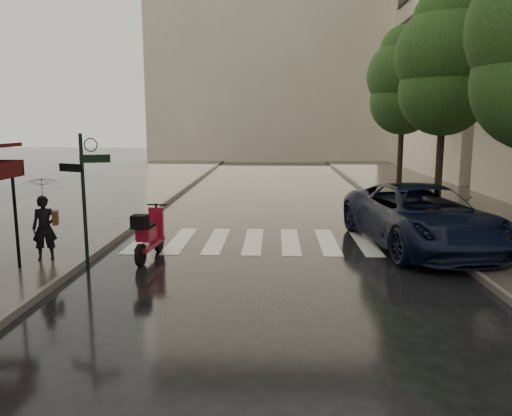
{
  "coord_description": "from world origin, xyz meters",
  "views": [
    {
      "loc": [
        3.05,
        -7.82,
        3.32
      ],
      "look_at": [
        2.62,
        3.43,
        1.4
      ],
      "focal_mm": 35.0,
      "sensor_mm": 36.0,
      "label": 1
    }
  ],
  "objects": [
    {
      "name": "ground",
      "position": [
        0.0,
        0.0,
        0.0
      ],
      "size": [
        120.0,
        120.0,
        0.0
      ],
      "primitive_type": "plane",
      "color": "black",
      "rests_on": "ground"
    },
    {
      "name": "sidewalk_near",
      "position": [
        -4.5,
        12.0,
        0.06
      ],
      "size": [
        6.0,
        60.0,
        0.12
      ],
      "primitive_type": "cube",
      "color": "#38332D",
      "rests_on": "ground"
    },
    {
      "name": "sidewalk_far",
      "position": [
        10.25,
        12.0,
        0.06
      ],
      "size": [
        5.5,
        60.0,
        0.12
      ],
      "primitive_type": "cube",
      "color": "#38332D",
      "rests_on": "ground"
    },
    {
      "name": "curb_near",
      "position": [
        -1.45,
        12.0,
        0.07
      ],
      "size": [
        0.12,
        60.0,
        0.16
      ],
      "primitive_type": "cube",
      "color": "#595651",
      "rests_on": "ground"
    },
    {
      "name": "curb_far",
      "position": [
        7.45,
        12.0,
        0.07
      ],
      "size": [
        0.12,
        60.0,
        0.16
      ],
      "primitive_type": "cube",
      "color": "#595651",
      "rests_on": "ground"
    },
    {
      "name": "crosswalk",
      "position": [
        2.98,
        6.0,
        0.01
      ],
      "size": [
        7.85,
        3.2,
        0.01
      ],
      "color": "silver",
      "rests_on": "ground"
    },
    {
      "name": "signpost",
      "position": [
        -1.19,
        3.0,
        1.83
      ],
      "size": [
        1.17,
        0.29,
        3.1
      ],
      "color": "black",
      "rests_on": "ground"
    },
    {
      "name": "haussmann_far",
      "position": [
        16.5,
        26.0,
        9.25
      ],
      "size": [
        8.0,
        16.0,
        18.5
      ],
      "primitive_type": "cube",
      "color": "#BFB592",
      "rests_on": "ground"
    },
    {
      "name": "backdrop_building",
      "position": [
        3.0,
        38.0,
        10.0
      ],
      "size": [
        22.0,
        6.0,
        20.0
      ],
      "primitive_type": "cube",
      "color": "#BFB592",
      "rests_on": "ground"
    },
    {
      "name": "tree_mid",
      "position": [
        9.5,
        12.0,
        5.59
      ],
      "size": [
        3.8,
        3.8,
        8.34
      ],
      "color": "black",
      "rests_on": "sidewalk_far"
    },
    {
      "name": "tree_far",
      "position": [
        9.7,
        19.0,
        5.46
      ],
      "size": [
        3.8,
        3.8,
        8.16
      ],
      "color": "black",
      "rests_on": "sidewalk_far"
    },
    {
      "name": "pedestrian_with_umbrella",
      "position": [
        -2.35,
        3.46,
        1.71
      ],
      "size": [
        1.14,
        1.15,
        2.38
      ],
      "rotation": [
        0.0,
        0.0,
        0.31
      ],
      "color": "black",
      "rests_on": "sidewalk_near"
    },
    {
      "name": "scooter",
      "position": [
        -0.04,
        4.03,
        0.59
      ],
      "size": [
        0.55,
        1.93,
        1.27
      ],
      "rotation": [
        0.0,
        0.0,
        -0.08
      ],
      "color": "black",
      "rests_on": "ground"
    },
    {
      "name": "parked_car",
      "position": [
        7.0,
        5.53,
        0.84
      ],
      "size": [
        3.68,
        6.4,
        1.68
      ],
      "primitive_type": "imported",
      "rotation": [
        0.0,
        0.0,
        0.15
      ],
      "color": "black",
      "rests_on": "ground"
    }
  ]
}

